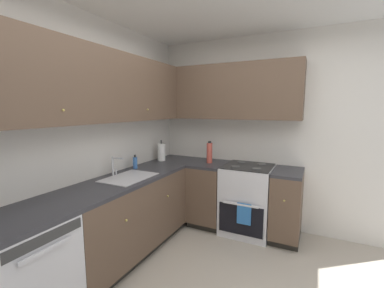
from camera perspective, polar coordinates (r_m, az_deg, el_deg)
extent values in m
cube|color=silver|center=(2.75, -25.70, 0.20)|extent=(3.75, 0.05, 2.60)
cube|color=silver|center=(3.58, 17.48, 2.25)|extent=(0.05, 3.29, 2.60)
cube|color=silver|center=(2.39, -33.93, -23.76)|extent=(0.60, 0.60, 0.85)
cube|color=#333333|center=(1.99, -30.21, -17.95)|extent=(0.55, 0.01, 0.07)
cube|color=silver|center=(2.01, -29.83, -19.89)|extent=(0.36, 0.02, 0.02)
cube|color=brown|center=(3.01, -14.44, -15.03)|extent=(1.64, 0.60, 0.76)
cube|color=black|center=(3.21, -14.59, -21.90)|extent=(1.64, 0.54, 0.09)
sphere|color=tan|center=(2.51, -14.52, -16.26)|extent=(0.02, 0.02, 0.02)
sphere|color=tan|center=(3.05, -5.46, -11.59)|extent=(0.02, 0.02, 0.02)
cube|color=#2D2D33|center=(2.88, -14.75, -7.72)|extent=(2.85, 0.60, 0.03)
cube|color=brown|center=(3.65, 3.86, -10.61)|extent=(0.60, 0.45, 0.76)
cube|color=black|center=(3.83, 3.98, -16.51)|extent=(0.54, 0.45, 0.09)
cube|color=brown|center=(3.42, 20.47, -12.43)|extent=(0.60, 0.34, 0.76)
cube|color=black|center=(3.61, 20.18, -18.61)|extent=(0.54, 0.34, 0.09)
sphere|color=tan|center=(3.08, 19.99, -11.89)|extent=(0.02, 0.02, 0.02)
cube|color=#2D2D33|center=(3.54, 3.92, -4.51)|extent=(0.60, 0.45, 0.03)
cube|color=#2D2D33|center=(3.30, 20.81, -5.94)|extent=(0.60, 0.34, 0.03)
cube|color=silver|center=(3.52, 12.36, -11.97)|extent=(0.64, 0.62, 0.89)
cube|color=black|center=(3.29, 10.84, -16.41)|extent=(0.02, 0.55, 0.37)
cube|color=silver|center=(3.19, 10.83, -13.19)|extent=(0.02, 0.43, 0.02)
cube|color=black|center=(3.39, 12.59, -4.83)|extent=(0.59, 0.60, 0.01)
cube|color=silver|center=(3.67, 13.76, -2.81)|extent=(0.03, 0.60, 0.15)
cylinder|color=#4C4C4C|center=(3.23, 14.35, -5.37)|extent=(0.11, 0.11, 0.01)
cylinder|color=#4C4C4C|center=(3.29, 9.69, -4.97)|extent=(0.11, 0.11, 0.01)
cylinder|color=#4C4C4C|center=(3.50, 15.32, -4.38)|extent=(0.11, 0.11, 0.01)
cylinder|color=#4C4C4C|center=(3.56, 11.00, -4.03)|extent=(0.11, 0.11, 0.01)
cube|color=#2D6BB2|center=(3.22, 11.58, -15.13)|extent=(0.02, 0.17, 0.26)
cube|color=brown|center=(2.76, -19.96, 12.04)|extent=(2.53, 0.32, 0.72)
sphere|color=tan|center=(2.26, -26.91, 6.79)|extent=(0.02, 0.02, 0.02)
sphere|color=tan|center=(3.06, -9.92, 7.62)|extent=(0.02, 0.02, 0.02)
cube|color=brown|center=(3.54, 7.47, 11.45)|extent=(0.32, 1.98, 0.72)
cube|color=#B7B7BC|center=(2.87, -13.93, -7.27)|extent=(0.57, 0.40, 0.01)
cube|color=gray|center=(2.88, -13.90, -8.21)|extent=(0.53, 0.36, 0.09)
cube|color=#99999E|center=(2.88, -13.91, -7.95)|extent=(0.02, 0.35, 0.06)
cylinder|color=silver|center=(3.00, -17.37, -4.73)|extent=(0.02, 0.02, 0.21)
cylinder|color=silver|center=(2.93, -16.39, -3.04)|extent=(0.02, 0.15, 0.02)
cylinder|color=silver|center=(3.05, -16.66, -5.97)|extent=(0.02, 0.02, 0.06)
cylinder|color=#3F72BF|center=(3.26, -12.64, -4.17)|extent=(0.05, 0.05, 0.15)
cylinder|color=#262626|center=(3.24, -12.69, -2.66)|extent=(0.02, 0.02, 0.03)
cylinder|color=white|center=(3.69, -6.88, -1.81)|extent=(0.11, 0.11, 0.25)
cylinder|color=#3F3F3F|center=(3.69, -6.89, -1.51)|extent=(0.02, 0.02, 0.31)
cylinder|color=#BF4C3F|center=(3.51, 3.94, -2.02)|extent=(0.08, 0.08, 0.28)
cylinder|color=black|center=(3.49, 3.97, 0.41)|extent=(0.04, 0.04, 0.02)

